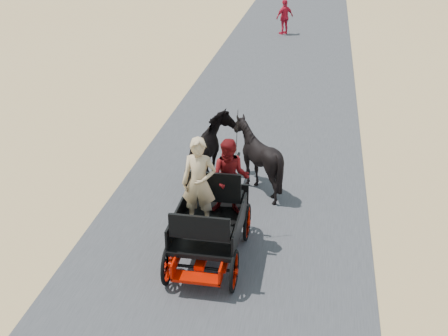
% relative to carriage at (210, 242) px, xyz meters
% --- Properties ---
extents(ground, '(140.00, 140.00, 0.00)m').
position_rel_carriage_xyz_m(ground, '(0.19, -1.30, -0.36)').
color(ground, tan).
extents(road, '(6.00, 140.00, 0.01)m').
position_rel_carriage_xyz_m(road, '(0.19, -1.30, -0.35)').
color(road, '#38383A').
rests_on(road, ground).
extents(carriage, '(1.30, 2.40, 0.72)m').
position_rel_carriage_xyz_m(carriage, '(0.00, 0.00, 0.00)').
color(carriage, black).
rests_on(carriage, ground).
extents(horse_left, '(0.91, 2.01, 1.70)m').
position_rel_carriage_xyz_m(horse_left, '(-0.55, 3.00, 0.49)').
color(horse_left, black).
rests_on(horse_left, ground).
extents(horse_right, '(1.37, 1.54, 1.70)m').
position_rel_carriage_xyz_m(horse_right, '(0.55, 3.00, 0.49)').
color(horse_right, black).
rests_on(horse_right, ground).
extents(driver_man, '(0.66, 0.43, 1.80)m').
position_rel_carriage_xyz_m(driver_man, '(-0.20, 0.05, 1.26)').
color(driver_man, tan).
rests_on(driver_man, carriage).
extents(passenger_woman, '(0.77, 0.60, 1.58)m').
position_rel_carriage_xyz_m(passenger_woman, '(0.30, 0.60, 1.15)').
color(passenger_woman, '#660C0F').
rests_on(passenger_woman, carriage).
extents(pedestrian, '(1.03, 0.99, 1.73)m').
position_rel_carriage_xyz_m(pedestrian, '(-0.12, 19.72, 0.50)').
color(pedestrian, red).
rests_on(pedestrian, ground).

